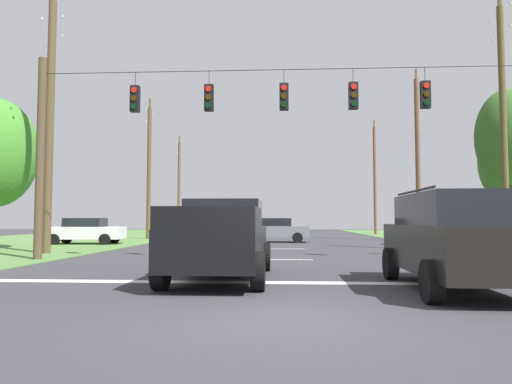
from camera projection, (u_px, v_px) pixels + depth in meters
The scene contains 20 objects.
ground_plane at pixel (274, 317), 6.87m from camera, with size 120.00×120.00×0.00m, color #333338.
stop_bar_stripe at pixel (277, 282), 10.54m from camera, with size 14.83×0.45×0.01m, color white.
lane_dash_0 at pixel (278, 260), 16.52m from camera, with size 0.15×2.50×0.01m, color white.
lane_dash_1 at pixel (279, 249), 22.59m from camera, with size 0.15×2.50×0.01m, color white.
lane_dash_2 at pixel (279, 241), 30.33m from camera, with size 0.15×2.50×0.01m, color white.
lane_dash_3 at pixel (280, 236), 39.46m from camera, with size 0.15×2.50×0.01m, color white.
lane_dash_4 at pixel (280, 234), 46.67m from camera, with size 0.15×2.50×0.01m, color white.
overhead_signal_span at pixel (277, 142), 16.18m from camera, with size 17.39×0.31×7.35m.
pickup_truck at pixel (222, 239), 11.33m from camera, with size 2.31×5.41×1.95m.
suv_black at pixel (456, 238), 9.47m from camera, with size 2.29×4.84×2.05m.
distant_car_crossing_white at pixel (85, 231), 26.59m from camera, with size 4.41×2.25×1.52m.
distant_car_oncoming at pixel (275, 230), 29.18m from camera, with size 4.33×2.08×1.52m.
utility_pole_mid_right at pixel (503, 121), 19.69m from camera, with size 0.28×1.89×11.43m.
utility_pole_far_right at pixel (418, 157), 31.00m from camera, with size 0.32×1.84×11.68m.
utility_pole_near_left at pixel (375, 177), 44.39m from camera, with size 0.27×1.84×11.08m.
utility_pole_far_left at pixel (50, 120), 19.61m from camera, with size 0.33×1.84×11.60m.
utility_pole_distant_right at pixel (149, 169), 33.75m from camera, with size 0.29×1.90×10.40m.
utility_pole_distant_left at pixel (179, 185), 44.65m from camera, with size 0.28×1.97×9.62m.
tree_roadside_right at pixel (510, 162), 26.43m from camera, with size 3.42×3.42×7.37m.
tree_roadside_left at pixel (509, 138), 22.78m from camera, with size 3.13×3.13×7.94m.
Camera 1 is at (0.11, -6.97, 1.45)m, focal length 32.30 mm.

